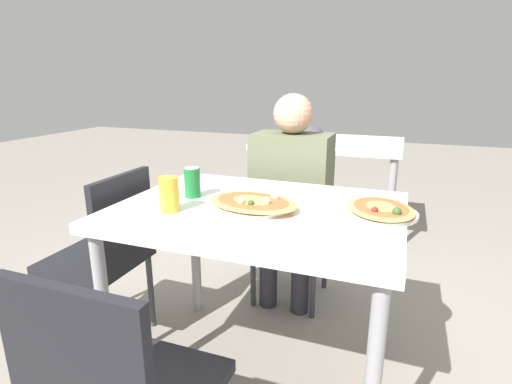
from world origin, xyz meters
TOP-DOWN VIEW (x-y plane):
  - ground_plane at (0.00, 0.00)m, footprint 14.00×14.00m
  - dining_table at (0.00, 0.00)m, footprint 1.09×0.81m
  - chair_far_seated at (-0.04, 0.73)m, footprint 0.40×0.40m
  - chair_side_left at (-0.73, -0.04)m, footprint 0.40×0.40m
  - person_seated at (-0.04, 0.62)m, footprint 0.41×0.28m
  - pizza_main at (-0.01, -0.03)m, footprint 0.41×0.33m
  - soda_can at (-0.30, 0.03)m, footprint 0.07×0.07m
  - drink_glass at (-0.29, -0.17)m, footprint 0.07×0.07m
  - pizza_second at (0.45, 0.06)m, footprint 0.32×0.35m
  - background_table at (-0.08, 1.76)m, footprint 1.10×0.80m

SIDE VIEW (x-z plane):
  - ground_plane at x=0.00m, z-range 0.00..0.00m
  - chair_far_seated at x=-0.04m, z-range 0.06..0.91m
  - chair_side_left at x=-0.73m, z-range 0.06..0.91m
  - dining_table at x=0.00m, z-range 0.30..1.07m
  - person_seated at x=-0.04m, z-range 0.10..1.28m
  - background_table at x=-0.08m, z-range 0.26..1.15m
  - pizza_second at x=0.45m, z-range 0.76..0.82m
  - pizza_main at x=-0.01m, z-range 0.76..0.82m
  - soda_can at x=-0.30m, z-range 0.77..0.89m
  - drink_glass at x=-0.29m, z-range 0.77..0.90m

